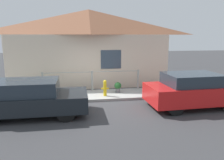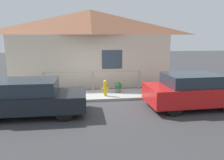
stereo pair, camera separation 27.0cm
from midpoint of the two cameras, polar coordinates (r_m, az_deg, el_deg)
ground_plane at (r=9.66m, az=-3.68°, el=-5.72°), size 60.00×60.00×0.00m
sidewalk at (r=10.49m, az=-4.03°, el=-4.00°), size 24.00×1.77×0.12m
house at (r=12.62m, az=-5.00°, el=13.87°), size 9.08×2.23×4.29m
fence at (r=11.06m, az=-4.32°, el=0.11°), size 4.90×0.10×1.01m
car_left at (r=8.40m, az=-19.78°, el=-4.32°), size 3.94×1.75×1.31m
car_right at (r=9.35m, az=21.39°, el=-2.63°), size 3.88×1.85×1.39m
fire_hydrant at (r=10.07m, az=-1.04°, el=-1.99°), size 0.35×0.16×0.75m
potted_plant_near_hydrant at (r=10.70m, az=2.38°, el=-1.74°), size 0.34×0.34×0.51m
potted_plant_by_fence at (r=10.67m, az=-16.49°, el=-1.92°), size 0.56×0.56×0.64m
potted_plant_corner at (r=11.28m, az=13.40°, el=-1.62°), size 0.36×0.36×0.46m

